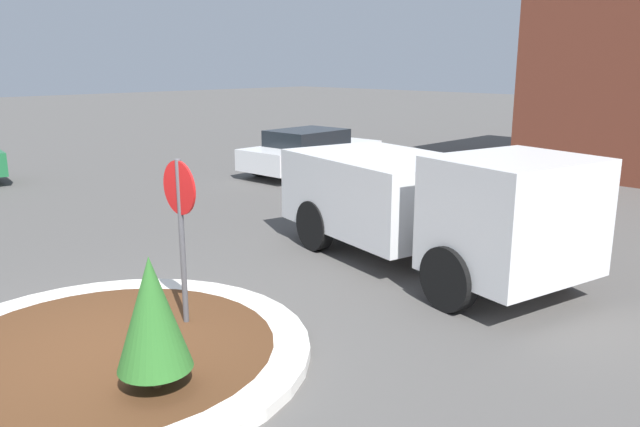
{
  "coord_description": "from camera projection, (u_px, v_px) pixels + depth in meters",
  "views": [
    {
      "loc": [
        6.45,
        -2.95,
        3.35
      ],
      "look_at": [
        0.26,
        3.24,
        1.23
      ],
      "focal_mm": 35.0,
      "sensor_mm": 36.0,
      "label": 1
    }
  ],
  "objects": [
    {
      "name": "island_shrub",
      "position": [
        152.0,
        313.0,
        6.14
      ],
      "size": [
        0.76,
        0.76,
        1.39
      ],
      "color": "brown",
      "rests_on": "traffic_island"
    },
    {
      "name": "stop_sign",
      "position": [
        181.0,
        215.0,
        7.61
      ],
      "size": [
        0.67,
        0.07,
        2.23
      ],
      "color": "#4C4C51",
      "rests_on": "ground_plane"
    },
    {
      "name": "ground_plane",
      "position": [
        108.0,
        358.0,
        7.26
      ],
      "size": [
        120.0,
        120.0,
        0.0
      ],
      "primitive_type": "plane",
      "color": "#514F4C"
    },
    {
      "name": "traffic_island",
      "position": [
        107.0,
        353.0,
        7.24
      ],
      "size": [
        4.72,
        4.72,
        0.14
      ],
      "color": "silver",
      "rests_on": "ground_plane"
    },
    {
      "name": "parked_sedan_white",
      "position": [
        311.0,
        151.0,
        19.13
      ],
      "size": [
        2.11,
        4.65,
        1.37
      ],
      "rotation": [
        0.0,
        0.0,
        1.62
      ],
      "color": "silver",
      "rests_on": "ground_plane"
    },
    {
      "name": "utility_truck",
      "position": [
        425.0,
        201.0,
        10.32
      ],
      "size": [
        5.86,
        3.29,
        2.08
      ],
      "rotation": [
        0.0,
        0.0,
        -0.21
      ],
      "color": "silver",
      "rests_on": "ground_plane"
    }
  ]
}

